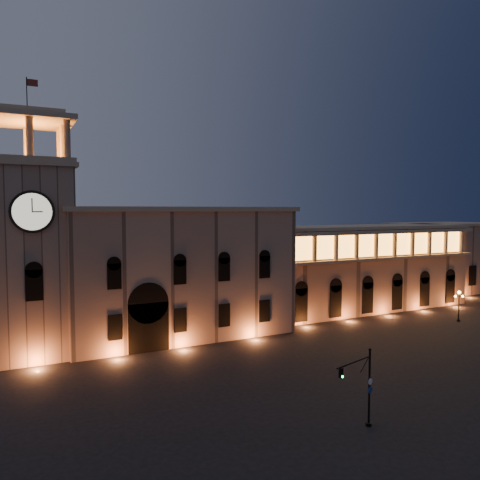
% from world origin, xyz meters
% --- Properties ---
extents(ground, '(160.00, 160.00, 0.00)m').
position_xyz_m(ground, '(0.00, 0.00, 0.00)').
color(ground, black).
rests_on(ground, ground).
extents(government_building, '(30.80, 12.80, 17.60)m').
position_xyz_m(government_building, '(-2.08, 21.93, 8.77)').
color(government_building, '#90725E').
rests_on(government_building, ground).
extents(clock_tower, '(9.80, 9.80, 32.40)m').
position_xyz_m(clock_tower, '(-20.50, 20.98, 12.50)').
color(clock_tower, '#90725E').
rests_on(clock_tower, ground).
extents(colonnade_wing, '(40.60, 11.50, 14.50)m').
position_xyz_m(colonnade_wing, '(32.00, 23.92, 7.33)').
color(colonnade_wing, '#8B6D59').
rests_on(colonnade_wing, ground).
extents(secondary_building, '(20.00, 12.00, 14.00)m').
position_xyz_m(secondary_building, '(58.00, 30.00, 7.00)').
color(secondary_building, '#8B6D59').
rests_on(secondary_building, ground).
extents(traffic_light, '(4.45, 1.50, 6.31)m').
position_xyz_m(traffic_light, '(1.67, -11.05, 3.31)').
color(traffic_light, black).
rests_on(traffic_light, ground).
extents(street_lamp_far, '(1.54, 0.81, 4.77)m').
position_xyz_m(street_lamp_far, '(38.98, 9.96, 2.85)').
color(street_lamp_far, black).
rests_on(street_lamp_far, ground).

